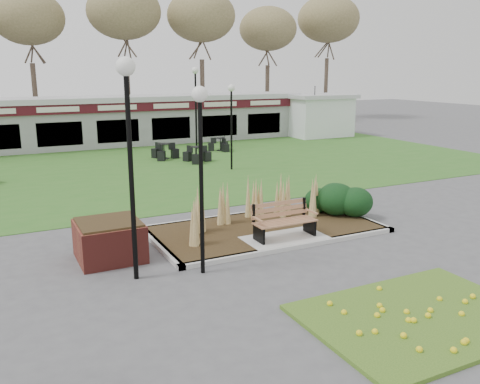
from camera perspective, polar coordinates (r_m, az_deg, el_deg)
name	(u,v)px	position (r m, az deg, el deg)	size (l,w,h in m)	color
ground	(288,244)	(13.43, 5.38, -5.81)	(100.00, 100.00, 0.00)	#515154
lawn	(152,167)	(24.12, -9.81, 2.79)	(34.00, 16.00, 0.02)	#316B21
flower_bed	(420,315)	(10.11, 19.59, -12.91)	(4.20, 3.00, 0.16)	#355E1A
planting_bed	(301,212)	(15.06, 6.83, -2.23)	(6.75, 3.40, 1.27)	#312113
park_bench	(283,220)	(13.45, 4.87, -3.14)	(1.70, 0.66, 0.93)	#A36C49
brick_planter	(109,240)	(12.60, -14.45, -5.23)	(1.50, 1.50, 0.95)	maroon
food_pavilion	(112,121)	(31.56, -14.18, 7.79)	(24.60, 3.40, 2.90)	gray
service_hut	(318,115)	(35.27, 8.74, 8.57)	(4.40, 3.40, 2.83)	white
tree_backdrop	(80,12)	(39.50, -17.49, 18.69)	(47.24, 5.24, 10.36)	#47382B
lamp_post_near_right	(200,140)	(10.80, -4.46, 5.87)	(0.34, 0.34, 4.12)	black
lamp_post_mid_left	(128,121)	(10.64, -12.42, 7.77)	(0.39, 0.39, 4.70)	black
lamp_post_mid_right	(231,108)	(22.78, -0.98, 9.40)	(0.32, 0.32, 3.82)	black
lamp_post_far_right	(196,90)	(28.90, -5.02, 11.36)	(0.38, 0.38, 4.59)	black
bistro_set_b	(220,146)	(28.54, -2.22, 5.14)	(1.33, 1.26, 0.71)	black
bistro_set_c	(197,157)	(25.03, -4.88, 3.95)	(1.29, 1.44, 0.76)	black
bistro_set_d	(164,154)	(26.13, -8.51, 4.27)	(1.30, 1.47, 0.78)	black
patio_umbrella	(314,116)	(34.23, 8.31, 8.45)	(2.24, 2.27, 2.30)	black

